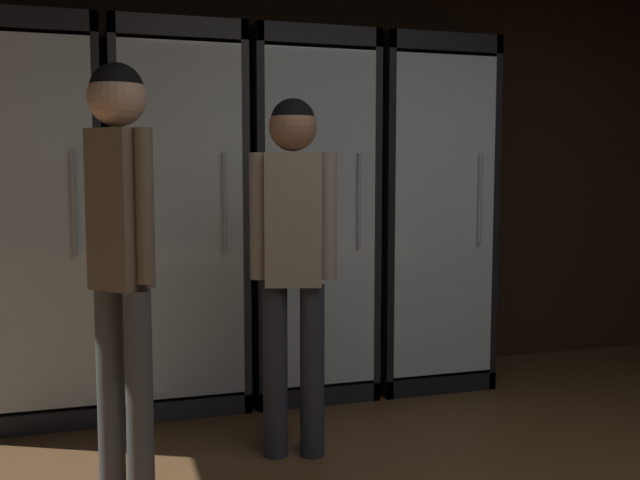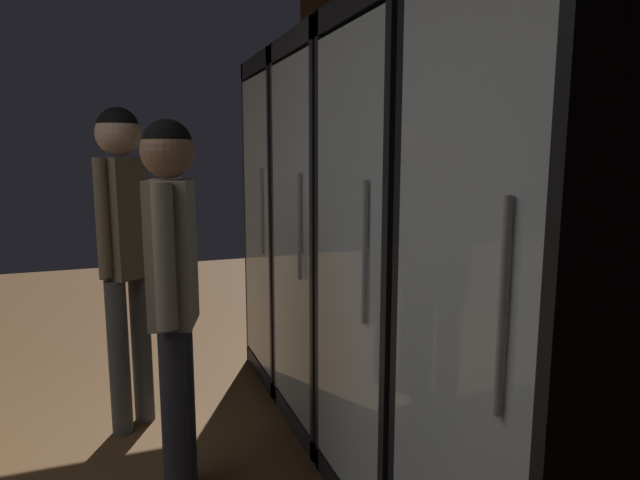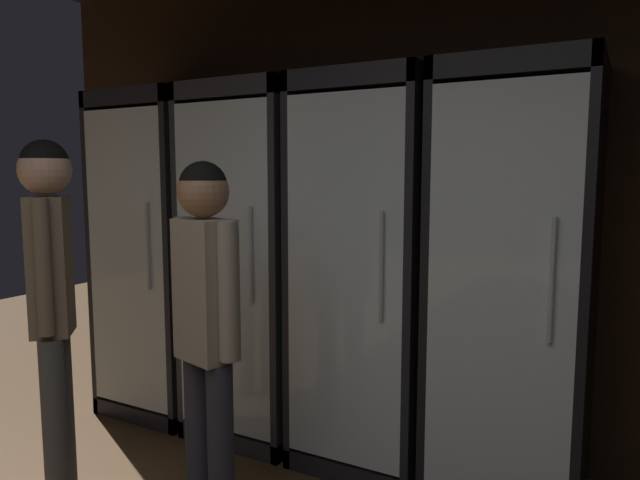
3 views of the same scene
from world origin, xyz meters
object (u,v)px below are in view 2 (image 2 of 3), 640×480
Objects in this scene: shopper_far at (124,232)px; cooler_left at (356,240)px; cooler_far_left at (311,225)px; cooler_right at (564,319)px; shopper_near at (173,275)px; cooler_center at (428,269)px.

cooler_left is at bearing 74.05° from shopper_far.
cooler_right is at bearing 0.07° from cooler_far_left.
cooler_left and cooler_right have the same top height.
shopper_near is 0.94× the size of shopper_far.
cooler_far_left reaches higher than shopper_far.
cooler_right reaches higher than shopper_near.
cooler_left is 1.05m from shopper_near.
cooler_left reaches higher than shopper_far.
cooler_center is at bearing -179.81° from cooler_right.
cooler_far_left is at bearing -179.93° from cooler_right.
cooler_right is (0.72, 0.00, 0.00)m from cooler_center.
shopper_near is at bearing 13.24° from shopper_far.
shopper_far is (-0.33, -1.15, 0.05)m from cooler_left.
cooler_far_left is at bearing -179.99° from cooler_center.
cooler_right is 1.43m from shopper_near.
shopper_far is (-1.77, -1.15, 0.06)m from cooler_right.
cooler_right is 2.11m from shopper_far.
shopper_near is (0.40, -0.97, -0.03)m from cooler_left.
cooler_far_left and cooler_right have the same top height.
cooler_center is 0.72m from cooler_right.
cooler_center is 1.56m from shopper_far.
shopper_near is (-0.32, -0.97, -0.02)m from cooler_center.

